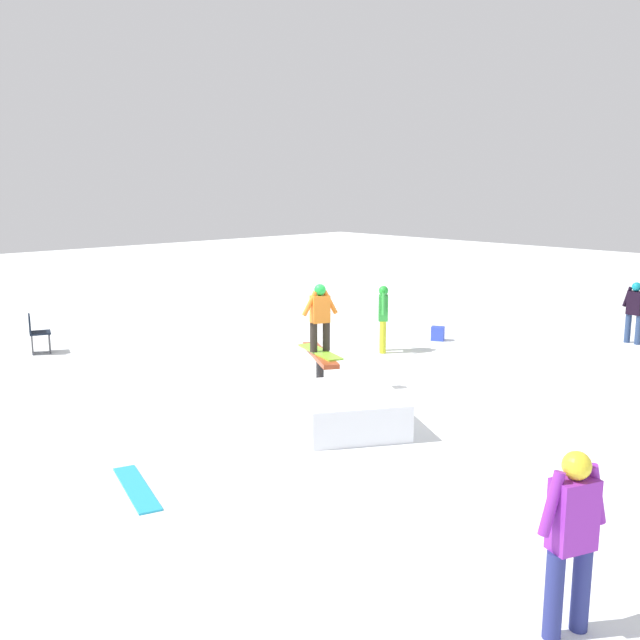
# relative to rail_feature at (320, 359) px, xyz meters

# --- Properties ---
(ground_plane) EXTENTS (60.00, 60.00, 0.00)m
(ground_plane) POSITION_rel_rail_feature_xyz_m (0.00, 0.00, -0.60)
(ground_plane) COLOR white
(rail_feature) EXTENTS (1.71, 1.15, 0.72)m
(rail_feature) POSITION_rel_rail_feature_xyz_m (0.00, 0.00, 0.00)
(rail_feature) COLOR black
(rail_feature) RESTS_ON ground
(snow_kicker_ramp) EXTENTS (2.31, 2.20, 0.56)m
(snow_kicker_ramp) POSITION_rel_rail_feature_xyz_m (-1.70, 0.99, -0.32)
(snow_kicker_ramp) COLOR white
(snow_kicker_ramp) RESTS_ON ground
(main_rider_on_rail) EXTENTS (1.36, 0.69, 1.25)m
(main_rider_on_rail) POSITION_rel_rail_feature_xyz_m (0.00, 0.00, 0.73)
(main_rider_on_rail) COLOR #8CDB34
(main_rider_on_rail) RESTS_ON rail_feature
(bystander_purple) EXTENTS (0.34, 0.68, 1.62)m
(bystander_purple) POSITION_rel_rail_feature_xyz_m (-6.61, 3.32, 0.32)
(bystander_purple) COLOR navy
(bystander_purple) RESTS_ON ground
(bystander_green) EXTENTS (0.48, 0.50, 1.49)m
(bystander_green) POSITION_rel_rail_feature_xyz_m (1.29, -3.12, 0.24)
(bystander_green) COLOR gold
(bystander_green) RESTS_ON ground
(bystander_black) EXTENTS (0.64, 0.24, 1.46)m
(bystander_black) POSITION_rel_rail_feature_xyz_m (-2.15, -8.07, 0.22)
(bystander_black) COLOR navy
(bystander_black) RESTS_ON ground
(loose_snowboard_cyan) EXTENTS (1.50, 0.67, 0.02)m
(loose_snowboard_cyan) POSITION_rel_rail_feature_xyz_m (-1.54, 4.54, -0.58)
(loose_snowboard_cyan) COLOR #27ABD1
(loose_snowboard_cyan) RESTS_ON ground
(folding_chair) EXTENTS (0.56, 0.56, 0.88)m
(folding_chair) POSITION_rel_rail_feature_xyz_m (6.42, 2.59, -0.18)
(folding_chair) COLOR #3F3F44
(folding_chair) RESTS_ON ground
(backpack_on_snow) EXTENTS (0.37, 0.34, 0.34)m
(backpack_on_snow) POSITION_rel_rail_feature_xyz_m (1.17, -4.95, -0.43)
(backpack_on_snow) COLOR blue
(backpack_on_snow) RESTS_ON ground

